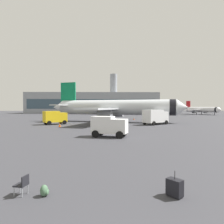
{
  "coord_description": "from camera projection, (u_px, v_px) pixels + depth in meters",
  "views": [
    {
      "loc": [
        0.06,
        -2.18,
        3.78
      ],
      "look_at": [
        0.98,
        29.52,
        3.0
      ],
      "focal_mm": 32.39,
      "sensor_mm": 36.0,
      "label": 1
    }
  ],
  "objects": [
    {
      "name": "rolling_suitcase",
      "position": [
        175.0,
        187.0,
        8.51
      ],
      "size": [
        0.71,
        0.75,
        1.1
      ],
      "color": "black",
      "rests_on": "ground"
    },
    {
      "name": "terminal_building",
      "position": [
        94.0,
        103.0,
        126.62
      ],
      "size": [
        78.85,
        20.52,
        24.44
      ],
      "color": "gray",
      "rests_on": "ground"
    },
    {
      "name": "traveller_backpack",
      "position": [
        44.0,
        191.0,
        8.55
      ],
      "size": [
        0.36,
        0.4,
        0.48
      ],
      "color": "#476B4C",
      "rests_on": "ground"
    },
    {
      "name": "safety_cone_mid",
      "position": [
        134.0,
        119.0,
        60.03
      ],
      "size": [
        0.44,
        0.44,
        0.64
      ],
      "color": "#F2590C",
      "rests_on": "ground"
    },
    {
      "name": "safety_cone_near",
      "position": [
        106.0,
        131.0,
        29.14
      ],
      "size": [
        0.44,
        0.44,
        0.73
      ],
      "color": "#F2590C",
      "rests_on": "ground"
    },
    {
      "name": "gate_chair",
      "position": [
        23.0,
        184.0,
        8.64
      ],
      "size": [
        0.58,
        0.58,
        0.86
      ],
      "color": "black",
      "rests_on": "ground"
    },
    {
      "name": "airplane_taxiing",
      "position": [
        201.0,
        110.0,
        101.71
      ],
      "size": [
        21.51,
        23.51,
        7.11
      ],
      "color": "white",
      "rests_on": "ground"
    },
    {
      "name": "fuel_truck",
      "position": [
        155.0,
        116.0,
        43.43
      ],
      "size": [
        6.23,
        5.55,
        3.2
      ],
      "color": "white",
      "rests_on": "ground"
    },
    {
      "name": "airplane_at_gate",
      "position": [
        115.0,
        108.0,
        51.48
      ],
      "size": [
        34.84,
        31.84,
        10.5
      ],
      "color": "silver",
      "rests_on": "ground"
    },
    {
      "name": "safety_cone_far",
      "position": [
        60.0,
        125.0,
        38.44
      ],
      "size": [
        0.44,
        0.44,
        0.84
      ],
      "color": "#F2590C",
      "rests_on": "ground"
    },
    {
      "name": "service_truck",
      "position": [
        55.0,
        117.0,
        43.92
      ],
      "size": [
        5.21,
        4.52,
        2.9
      ],
      "color": "yellow",
      "rests_on": "ground"
    },
    {
      "name": "cargo_van",
      "position": [
        109.0,
        125.0,
        25.53
      ],
      "size": [
        4.8,
        3.42,
        2.6
      ],
      "color": "white",
      "rests_on": "ground"
    }
  ]
}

